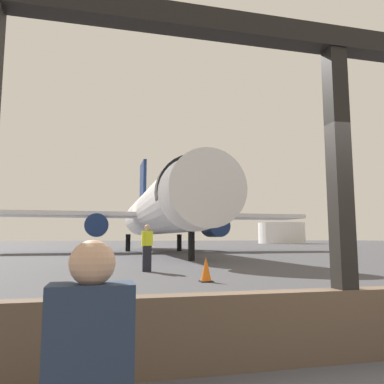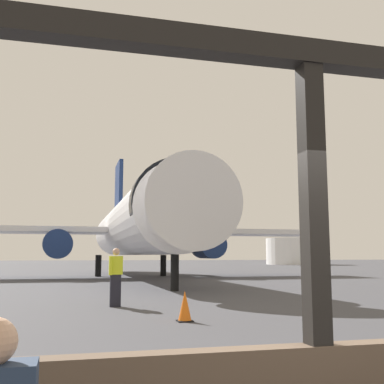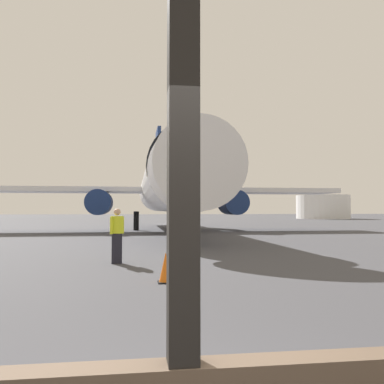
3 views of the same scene
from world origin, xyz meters
TOP-DOWN VIEW (x-y plane):
  - ground_plane at (0.00, 40.00)m, footprint 220.00×220.00m
  - window_frame at (0.00, 0.00)m, footprint 7.31×0.24m
  - seated_passenger at (-2.53, -1.60)m, footprint 0.40×0.46m
  - airplane at (2.21, 28.51)m, footprint 27.98×31.73m
  - ground_crew_worker at (-0.87, 10.55)m, footprint 0.43×0.43m
  - traffic_cone at (0.41, 6.93)m, footprint 0.36×0.36m
  - fuel_storage_tank at (34.98, 70.58)m, footprint 9.87×9.87m

SIDE VIEW (x-z plane):
  - ground_plane at x=0.00m, z-range 0.00..0.00m
  - traffic_cone at x=0.41m, z-range -0.02..0.69m
  - seated_passenger at x=-2.53m, z-range 0.05..1.29m
  - ground_crew_worker at x=-0.87m, z-range 0.03..1.77m
  - window_frame at x=0.00m, z-range -0.55..3.05m
  - fuel_storage_tank at x=34.98m, z-range 0.00..4.42m
  - airplane at x=2.21m, z-range -1.73..8.82m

